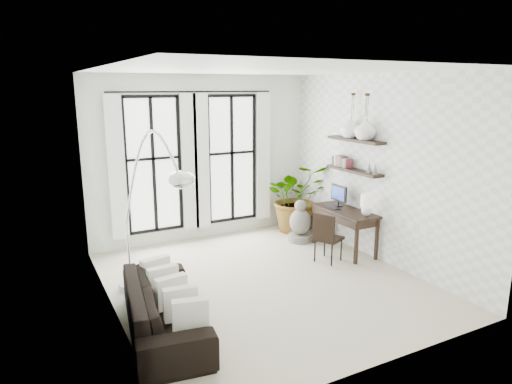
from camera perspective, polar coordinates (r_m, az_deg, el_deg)
floor at (r=7.25m, az=1.03°, el=-11.13°), size 5.00×5.00×0.00m
ceiling at (r=6.62m, az=1.15°, el=15.03°), size 5.00×5.00×0.00m
wall_left at (r=6.03m, az=-18.00°, el=-0.74°), size 0.00×5.00×5.00m
wall_right at (r=8.07m, az=15.24°, el=2.80°), size 0.00×5.00×5.00m
wall_back at (r=8.99m, az=-6.64°, el=4.19°), size 4.50×0.00×4.50m
windows at (r=8.86m, az=-7.67°, el=3.77°), size 3.26×0.13×2.65m
wall_shelves at (r=8.37m, az=12.02°, el=4.21°), size 0.25×1.30×0.60m
sofa at (r=5.90m, az=-11.43°, el=-13.93°), size 1.16×2.27×0.63m
throw_pillows at (r=5.85m, az=-10.55°, el=-12.16°), size 0.40×1.52×0.40m
plant at (r=9.55m, az=5.09°, el=-0.63°), size 1.54×1.42×1.45m
desk at (r=8.40m, az=11.21°, el=-2.64°), size 0.57×1.34×1.18m
desk_chair at (r=7.91m, az=8.78°, el=-5.32°), size 0.54×0.54×0.87m
arc_lamp at (r=6.10m, az=-13.12°, el=2.52°), size 0.75×1.71×2.44m
buddha at (r=8.98m, az=5.54°, el=-3.99°), size 0.46×0.46×0.83m
vase_a at (r=8.08m, az=13.52°, el=7.69°), size 0.37×0.37×0.38m
vase_b at (r=8.39m, az=11.71°, el=7.95°), size 0.37×0.37×0.38m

